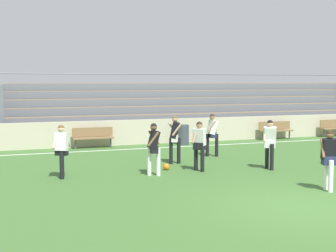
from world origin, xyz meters
TOP-DOWN VIEW (x-y plane):
  - ground_plane at (0.00, 0.00)m, footprint 160.00×160.00m
  - field_line_sideline at (0.00, 10.54)m, footprint 44.00×0.12m
  - sideline_wall at (0.00, 11.96)m, footprint 48.00×0.16m
  - bleacher_stand at (3.94, 14.76)m, footprint 21.30×4.23m
  - bench_near_bin at (6.49, 11.49)m, footprint 1.80×0.40m
  - bench_far_right at (10.18, 11.49)m, footprint 1.80×0.40m
  - bench_far_left at (-2.83, 11.49)m, footprint 1.80×0.40m
  - trash_bin at (1.34, 11.23)m, footprint 0.55×0.55m
  - player_dark_on_ball at (-2.19, 4.70)m, footprint 0.52×0.49m
  - player_white_challenging at (-0.56, 4.91)m, footprint 0.71×0.47m
  - player_dark_dropping_back at (-0.82, 6.49)m, footprint 0.47×0.63m
  - player_dark_deep_cover at (1.59, 1.14)m, footprint 0.55×0.41m
  - player_white_overlapping at (1.78, 4.41)m, footprint 0.61×0.46m
  - player_white_pressing_high at (-4.95, 5.24)m, footprint 0.63×0.46m
  - player_white_trailing_run at (1.13, 7.55)m, footprint 0.61×0.44m
  - soccer_ball at (-1.51, 5.45)m, footprint 0.22×0.22m

SIDE VIEW (x-z plane):
  - ground_plane at x=0.00m, z-range 0.00..0.00m
  - field_line_sideline at x=0.00m, z-range 0.00..0.01m
  - soccer_ball at x=-1.51m, z-range 0.00..0.22m
  - trash_bin at x=1.34m, z-range 0.00..0.92m
  - bench_near_bin at x=6.49m, z-range 0.10..1.00m
  - bench_far_right at x=10.18m, z-range 0.10..1.00m
  - bench_far_left at x=-2.83m, z-range 0.10..1.00m
  - sideline_wall at x=0.00m, z-range 0.00..1.16m
  - player_white_pressing_high at x=-4.95m, z-range 0.15..1.78m
  - player_white_challenging at x=-0.56m, z-range 0.15..1.79m
  - player_dark_deep_cover at x=1.59m, z-range 0.15..1.79m
  - player_dark_on_ball at x=-2.19m, z-range 0.15..1.80m
  - player_white_overlapping at x=1.78m, z-range 0.16..1.81m
  - player_white_trailing_run at x=1.13m, z-range 0.16..1.83m
  - player_dark_dropping_back at x=-0.82m, z-range 0.17..1.89m
  - bleacher_stand at x=3.94m, z-range -0.20..3.18m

